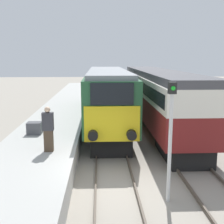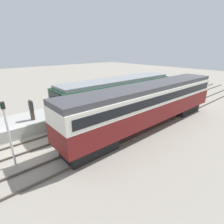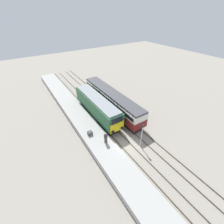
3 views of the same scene
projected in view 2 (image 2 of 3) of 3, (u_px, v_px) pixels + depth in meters
ground_plane at (25, 148)px, 12.24m from camera, size 120.00×120.00×0.00m
platform_left at (92, 107)px, 19.35m from camera, size 3.50×50.00×0.94m
rails_near_track at (86, 127)px, 15.29m from camera, size 1.51×60.00×0.14m
rails_far_track at (111, 142)px, 12.88m from camera, size 1.50×60.00×0.14m
locomotive at (118, 97)px, 16.97m from camera, size 2.70×13.05×3.92m
passenger_carriage at (150, 102)px, 14.78m from camera, size 2.75×16.73×3.85m
person_on_platform at (31, 109)px, 14.41m from camera, size 0.44×0.26×1.85m
signal_post at (8, 130)px, 9.61m from camera, size 0.24×0.28×3.96m
luggage_crate at (57, 106)px, 17.12m from camera, size 0.70×0.56×0.60m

